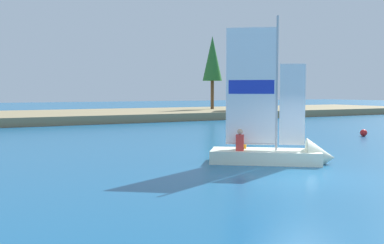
{
  "coord_description": "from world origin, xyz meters",
  "views": [
    {
      "loc": [
        -9.52,
        -10.65,
        2.59
      ],
      "look_at": [
        0.36,
        7.52,
        1.2
      ],
      "focal_mm": 43.15,
      "sensor_mm": 36.0,
      "label": 1
    }
  ],
  "objects_px": {
    "shoreline_tree_midleft": "(212,59)",
    "shoreline_tree_centre": "(250,69)",
    "channel_buoy": "(364,133)",
    "sailboat": "(285,152)"
  },
  "relations": [
    {
      "from": "shoreline_tree_centre",
      "to": "channel_buoy",
      "type": "bearing_deg",
      "value": -107.35
    },
    {
      "from": "sailboat",
      "to": "shoreline_tree_centre",
      "type": "bearing_deg",
      "value": 93.86
    },
    {
      "from": "shoreline_tree_midleft",
      "to": "shoreline_tree_centre",
      "type": "distance_m",
      "value": 4.58
    },
    {
      "from": "sailboat",
      "to": "channel_buoy",
      "type": "bearing_deg",
      "value": 65.13
    },
    {
      "from": "shoreline_tree_centre",
      "to": "sailboat",
      "type": "relative_size",
      "value": 0.99
    },
    {
      "from": "shoreline_tree_midleft",
      "to": "shoreline_tree_centre",
      "type": "relative_size",
      "value": 1.37
    },
    {
      "from": "shoreline_tree_midleft",
      "to": "sailboat",
      "type": "bearing_deg",
      "value": -116.47
    },
    {
      "from": "channel_buoy",
      "to": "sailboat",
      "type": "bearing_deg",
      "value": -151.96
    },
    {
      "from": "shoreline_tree_midleft",
      "to": "channel_buoy",
      "type": "relative_size",
      "value": 19.37
    },
    {
      "from": "shoreline_tree_centre",
      "to": "channel_buoy",
      "type": "height_order",
      "value": "shoreline_tree_centre"
    }
  ]
}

